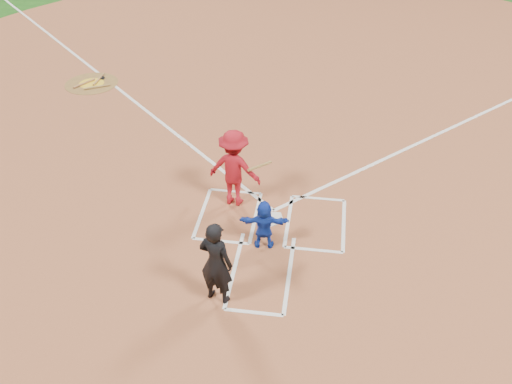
# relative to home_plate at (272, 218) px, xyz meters

# --- Properties ---
(ground) EXTENTS (120.00, 120.00, 0.00)m
(ground) POSITION_rel_home_plate_xyz_m (0.00, 0.00, -0.02)
(ground) COLOR #184B12
(ground) RESTS_ON ground
(home_plate_dirt) EXTENTS (28.00, 28.00, 0.01)m
(home_plate_dirt) POSITION_rel_home_plate_xyz_m (0.00, 6.00, -0.01)
(home_plate_dirt) COLOR brown
(home_plate_dirt) RESTS_ON ground
(home_plate) EXTENTS (0.60, 0.60, 0.02)m
(home_plate) POSITION_rel_home_plate_xyz_m (0.00, 0.00, 0.00)
(home_plate) COLOR silver
(home_plate) RESTS_ON home_plate_dirt
(on_deck_circle) EXTENTS (1.70, 1.70, 0.01)m
(on_deck_circle) POSITION_rel_home_plate_xyz_m (-6.63, 6.19, -0.00)
(on_deck_circle) COLOR brown
(on_deck_circle) RESTS_ON home_plate_dirt
(on_deck_logo) EXTENTS (0.80, 0.80, 0.00)m
(on_deck_logo) POSITION_rel_home_plate_xyz_m (-6.63, 6.19, 0.00)
(on_deck_logo) COLOR yellow
(on_deck_logo) RESTS_ON on_deck_circle
(on_deck_bat_a) EXTENTS (0.08, 0.84, 0.06)m
(on_deck_bat_a) POSITION_rel_home_plate_xyz_m (-6.48, 6.44, 0.03)
(on_deck_bat_a) COLOR #9C6B39
(on_deck_bat_a) RESTS_ON on_deck_circle
(on_deck_bat_b) EXTENTS (0.48, 0.76, 0.06)m
(on_deck_bat_b) POSITION_rel_home_plate_xyz_m (-6.83, 6.09, 0.03)
(on_deck_bat_b) COLOR #965E37
(on_deck_bat_b) RESTS_ON on_deck_circle
(on_deck_bat_c) EXTENTS (0.76, 0.48, 0.06)m
(on_deck_bat_c) POSITION_rel_home_plate_xyz_m (-6.33, 5.89, 0.03)
(on_deck_bat_c) COLOR olive
(on_deck_bat_c) RESTS_ON on_deck_circle
(bat_weight_donut) EXTENTS (0.19, 0.19, 0.05)m
(bat_weight_donut) POSITION_rel_home_plate_xyz_m (-6.43, 6.59, 0.03)
(bat_weight_donut) COLOR black
(bat_weight_donut) RESTS_ON on_deck_circle
(catcher) EXTENTS (1.06, 0.43, 1.11)m
(catcher) POSITION_rel_home_plate_xyz_m (-0.06, -0.91, 0.55)
(catcher) COLOR #1639B7
(catcher) RESTS_ON home_plate_dirt
(umpire) EXTENTS (0.74, 0.59, 1.77)m
(umpire) POSITION_rel_home_plate_xyz_m (-0.72, -2.53, 0.88)
(umpire) COLOR black
(umpire) RESTS_ON home_plate_dirt
(chalk_markings) EXTENTS (28.35, 17.32, 0.01)m
(chalk_markings) POSITION_rel_home_plate_xyz_m (0.00, 5.29, -0.01)
(chalk_markings) COLOR white
(chalk_markings) RESTS_ON home_plate_dirt
(batter_at_plate) EXTENTS (1.47, 0.97, 1.85)m
(batter_at_plate) POSITION_rel_home_plate_xyz_m (-0.92, 0.52, 0.92)
(batter_at_plate) COLOR #A5121D
(batter_at_plate) RESTS_ON home_plate_dirt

